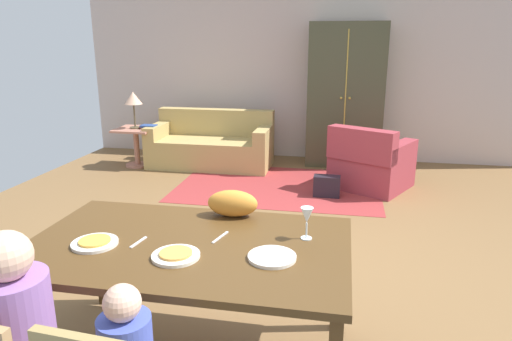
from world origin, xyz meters
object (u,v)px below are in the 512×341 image
(wine_glass, at_px, (307,217))
(side_table, at_px, (136,142))
(table_lamp, at_px, (133,99))
(dining_table, at_px, (188,254))
(cat, at_px, (233,203))
(armchair, at_px, (370,164))
(couch, at_px, (212,146))
(plate_near_man, at_px, (95,243))
(plate_near_child, at_px, (176,256))
(book_lower, at_px, (148,127))
(book_upper, at_px, (149,126))
(handbag, at_px, (327,186))
(plate_near_woman, at_px, (272,257))
(armoire, at_px, (345,96))

(wine_glass, relative_size, side_table, 0.32)
(side_table, distance_m, table_lamp, 0.63)
(wine_glass, relative_size, table_lamp, 0.34)
(table_lamp, bearing_deg, dining_table, -61.23)
(cat, height_order, armchair, cat)
(wine_glass, height_order, table_lamp, table_lamp)
(wine_glass, relative_size, couch, 0.10)
(plate_near_man, relative_size, plate_near_child, 1.00)
(dining_table, distance_m, wine_glass, 0.69)
(dining_table, relative_size, armchair, 1.54)
(book_lower, height_order, book_upper, book_upper)
(dining_table, xyz_separation_m, book_upper, (-2.02, 4.07, -0.07))
(armchair, bearing_deg, plate_near_child, -107.22)
(dining_table, xyz_separation_m, book_lower, (-2.05, 4.13, -0.10))
(table_lamp, height_order, book_upper, table_lamp)
(couch, bearing_deg, side_table, -166.78)
(table_lamp, height_order, handbag, table_lamp)
(wine_glass, bearing_deg, plate_near_man, -165.12)
(handbag, bearing_deg, dining_table, -101.65)
(dining_table, height_order, plate_near_man, plate_near_man)
(dining_table, xyz_separation_m, plate_near_woman, (0.49, -0.10, 0.07))
(plate_near_woman, distance_m, handbag, 3.33)
(plate_near_woman, relative_size, cat, 0.78)
(plate_near_woman, distance_m, book_upper, 4.87)
(handbag, bearing_deg, couch, 147.06)
(plate_near_child, relative_size, couch, 0.14)
(plate_near_child, relative_size, cat, 0.78)
(book_upper, bearing_deg, armchair, -8.07)
(side_table, bearing_deg, cat, -56.69)
(handbag, bearing_deg, armoire, 83.96)
(wine_glass, height_order, book_lower, wine_glass)
(plate_near_man, relative_size, handbag, 0.78)
(couch, relative_size, table_lamp, 3.35)
(table_lamp, bearing_deg, couch, 13.22)
(armchair, distance_m, armoire, 1.41)
(book_lower, bearing_deg, cat, -59.12)
(plate_near_child, distance_m, couch, 4.67)
(plate_near_child, xyz_separation_m, book_upper, (-2.02, 4.25, -0.15))
(plate_near_child, height_order, wine_glass, wine_glass)
(plate_near_woman, height_order, side_table, plate_near_woman)
(cat, distance_m, table_lamp, 4.34)
(cat, height_order, book_upper, cat)
(plate_near_man, xyz_separation_m, book_lower, (-1.57, 4.25, -0.18))
(plate_near_woman, bearing_deg, dining_table, 168.44)
(plate_near_child, bearing_deg, couch, 104.13)
(dining_table, bearing_deg, couch, 104.69)
(plate_near_man, xyz_separation_m, side_table, (-1.75, 4.19, -0.39))
(dining_table, relative_size, wine_glass, 9.56)
(plate_near_child, xyz_separation_m, plate_near_woman, (0.49, 0.08, 0.00))
(cat, relative_size, table_lamp, 0.59)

